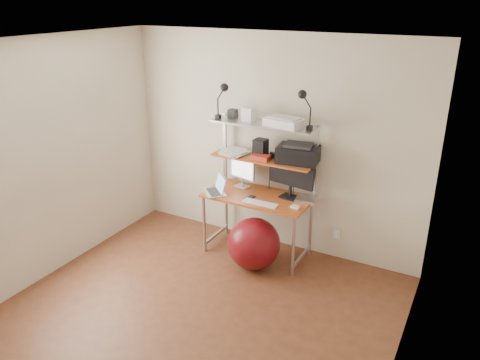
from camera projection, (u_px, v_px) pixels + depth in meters
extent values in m
plane|color=brown|center=(188.00, 322.00, 4.38)|extent=(3.60, 3.60, 0.00)
plane|color=white|center=(174.00, 46.00, 3.45)|extent=(3.60, 3.60, 0.00)
plane|color=beige|center=(272.00, 144.00, 5.39)|extent=(3.60, 0.00, 3.60)
plane|color=beige|center=(35.00, 165.00, 4.71)|extent=(0.00, 3.60, 3.60)
plane|color=beige|center=(404.00, 253.00, 3.12)|extent=(0.00, 3.60, 3.60)
cube|color=#BD5824|center=(257.00, 197.00, 5.29)|extent=(1.20, 0.60, 0.03)
cylinder|color=#ABACB0|center=(204.00, 224.00, 5.46)|extent=(0.04, 0.04, 0.71)
cylinder|color=#ABACB0|center=(226.00, 208.00, 5.88)|extent=(0.04, 0.04, 0.71)
cylinder|color=#ABACB0|center=(293.00, 247.00, 4.96)|extent=(0.04, 0.04, 0.71)
cylinder|color=#ABACB0|center=(311.00, 227.00, 5.39)|extent=(0.04, 0.04, 0.71)
cube|color=#ABACB0|center=(225.00, 147.00, 5.59)|extent=(0.03, 0.04, 0.84)
cube|color=#ABACB0|center=(315.00, 163.00, 5.09)|extent=(0.03, 0.04, 0.84)
cube|color=#BD5824|center=(263.00, 159.00, 5.24)|extent=(1.18, 0.34, 0.02)
cube|color=#ABACB0|center=(264.00, 124.00, 5.09)|extent=(1.18, 0.34, 0.02)
cube|color=white|center=(337.00, 234.00, 5.35)|extent=(0.08, 0.01, 0.12)
cube|color=silver|center=(242.00, 187.00, 5.50)|extent=(0.19, 0.16, 0.01)
cylinder|color=silver|center=(243.00, 182.00, 5.50)|extent=(0.03, 0.03, 0.09)
cube|color=silver|center=(243.00, 168.00, 5.43)|extent=(0.36, 0.11, 0.27)
plane|color=white|center=(242.00, 168.00, 5.42)|extent=(0.31, 0.08, 0.32)
cube|color=black|center=(289.00, 197.00, 5.22)|extent=(0.22, 0.19, 0.01)
cylinder|color=black|center=(290.00, 191.00, 5.21)|extent=(0.03, 0.03, 0.12)
cube|color=black|center=(291.00, 171.00, 5.13)|extent=(0.56, 0.13, 0.34)
plane|color=blue|center=(291.00, 172.00, 5.12)|extent=(0.50, 0.09, 0.50)
cube|color=silver|center=(214.00, 192.00, 5.34)|extent=(0.36, 0.36, 0.01)
cube|color=#2C2B2E|center=(214.00, 192.00, 5.34)|extent=(0.27, 0.27, 0.00)
cube|color=silver|center=(223.00, 183.00, 5.33)|extent=(0.26, 0.25, 0.20)
plane|color=#6896AD|center=(223.00, 183.00, 5.33)|extent=(0.25, 0.24, 0.26)
cube|color=white|center=(260.00, 203.00, 5.07)|extent=(0.40, 0.11, 0.01)
cube|color=white|center=(295.00, 207.00, 4.97)|extent=(0.10, 0.07, 0.03)
cube|color=silver|center=(306.00, 199.00, 5.13)|extent=(0.25, 0.25, 0.04)
cube|color=black|center=(250.00, 198.00, 5.21)|extent=(0.09, 0.14, 0.01)
cube|color=black|center=(298.00, 154.00, 5.06)|extent=(0.48, 0.36, 0.18)
cube|color=#2C2B2E|center=(299.00, 145.00, 5.03)|extent=(0.33, 0.26, 0.03)
cube|color=black|center=(261.00, 148.00, 5.24)|extent=(0.14, 0.14, 0.20)
cube|color=red|center=(261.00, 158.00, 5.16)|extent=(0.20, 0.14, 0.05)
cube|color=white|center=(284.00, 122.00, 4.94)|extent=(0.42, 0.30, 0.09)
cube|color=silver|center=(284.00, 118.00, 4.93)|extent=(0.35, 0.24, 0.01)
cube|color=white|center=(248.00, 114.00, 5.14)|extent=(0.14, 0.12, 0.15)
cube|color=#2C2B2E|center=(233.00, 113.00, 5.30)|extent=(0.09, 0.09, 0.09)
cube|color=black|center=(218.00, 117.00, 5.23)|extent=(0.05, 0.06, 0.05)
cylinder|color=black|center=(218.00, 107.00, 5.19)|extent=(0.02, 0.02, 0.18)
sphere|color=black|center=(224.00, 87.00, 5.06)|extent=(0.09, 0.09, 0.09)
cube|color=black|center=(309.00, 128.00, 4.80)|extent=(0.05, 0.06, 0.05)
cylinder|color=black|center=(310.00, 117.00, 4.76)|extent=(0.02, 0.02, 0.18)
sphere|color=black|center=(302.00, 94.00, 4.71)|extent=(0.09, 0.09, 0.09)
sphere|color=maroon|center=(254.00, 244.00, 5.16)|extent=(0.58, 0.58, 0.58)
cube|color=white|center=(229.00, 151.00, 5.45)|extent=(0.31, 0.34, 0.00)
cube|color=white|center=(236.00, 154.00, 5.33)|extent=(0.27, 0.32, 0.00)
cube|color=white|center=(232.00, 150.00, 5.45)|extent=(0.21, 0.28, 0.00)
cube|color=white|center=(238.00, 153.00, 5.35)|extent=(0.24, 0.30, 0.00)
cube|color=white|center=(235.00, 151.00, 5.39)|extent=(0.26, 0.31, 0.00)
cube|color=white|center=(233.00, 152.00, 5.33)|extent=(0.29, 0.33, 0.00)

